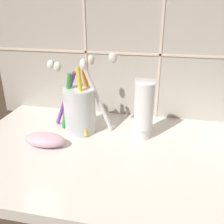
{
  "coord_description": "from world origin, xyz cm",
  "views": [
    {
      "loc": [
        2.73,
        -41.59,
        28.95
      ],
      "look_at": [
        -6.49,
        2.63,
        9.09
      ],
      "focal_mm": 40.0,
      "sensor_mm": 36.0,
      "label": 1
    }
  ],
  "objects": [
    {
      "name": "tile_wall_backsplash",
      "position": [
        0.01,
        18.65,
        23.44
      ],
      "size": [
        82.33,
        1.72,
        46.87
      ],
      "color": "#B7B2A8",
      "rests_on": "ground"
    },
    {
      "name": "soap_bar",
      "position": [
        -19.71,
        -1.14,
        3.34
      ],
      "size": [
        8.79,
        4.36,
        2.69
      ],
      "primitive_type": "ellipsoid",
      "color": "#DBB2C6",
      "rests_on": "sink_counter"
    },
    {
      "name": "toothbrush_cup",
      "position": [
        -14.59,
        6.67,
        7.75
      ],
      "size": [
        16.72,
        8.38,
        18.01
      ],
      "color": "silver",
      "rests_on": "sink_counter"
    },
    {
      "name": "toothpaste_tube",
      "position": [
        -0.53,
        6.58,
        8.49
      ],
      "size": [
        4.27,
        4.07,
        13.17
      ],
      "color": "white",
      "rests_on": "sink_counter"
    },
    {
      "name": "sink_counter",
      "position": [
        0.0,
        0.0,
        1.0
      ],
      "size": [
        72.33,
        36.8,
        2.0
      ],
      "primitive_type": "cube",
      "color": "silver",
      "rests_on": "ground"
    }
  ]
}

